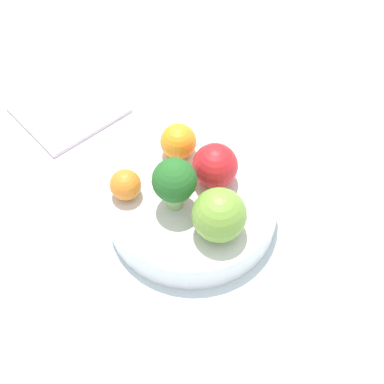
% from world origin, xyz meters
% --- Properties ---
extents(ground_plane, '(6.00, 6.00, 0.00)m').
position_xyz_m(ground_plane, '(0.00, 0.00, 0.00)').
color(ground_plane, gray).
extents(table_surface, '(1.20, 1.20, 0.02)m').
position_xyz_m(table_surface, '(0.00, 0.00, 0.01)').
color(table_surface, silver).
rests_on(table_surface, ground_plane).
extents(bowl, '(0.20, 0.20, 0.04)m').
position_xyz_m(bowl, '(0.00, 0.00, 0.04)').
color(bowl, white).
rests_on(bowl, table_surface).
extents(broccoli, '(0.05, 0.05, 0.07)m').
position_xyz_m(broccoli, '(-0.02, 0.01, 0.10)').
color(broccoli, '#99C17A').
rests_on(broccoli, bowl).
extents(apple_red, '(0.06, 0.06, 0.06)m').
position_xyz_m(apple_red, '(-0.03, -0.05, 0.09)').
color(apple_red, olive).
rests_on(apple_red, bowl).
extents(apple_green, '(0.05, 0.05, 0.05)m').
position_xyz_m(apple_green, '(0.03, -0.01, 0.09)').
color(apple_green, red).
rests_on(apple_green, bowl).
extents(orange_front, '(0.04, 0.04, 0.04)m').
position_xyz_m(orange_front, '(0.05, 0.04, 0.08)').
color(orange_front, orange).
rests_on(orange_front, bowl).
extents(orange_back, '(0.04, 0.04, 0.04)m').
position_xyz_m(orange_back, '(-0.03, 0.07, 0.08)').
color(orange_back, orange).
rests_on(orange_back, bowl).
extents(napkin, '(0.17, 0.16, 0.01)m').
position_xyz_m(napkin, '(0.09, 0.23, 0.02)').
color(napkin, beige).
rests_on(napkin, table_surface).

